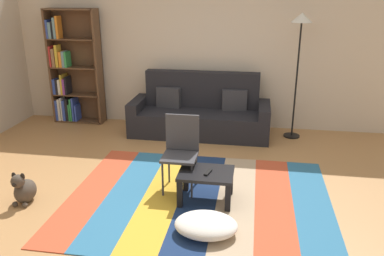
% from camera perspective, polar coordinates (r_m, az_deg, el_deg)
% --- Properties ---
extents(ground_plane, '(14.00, 14.00, 0.00)m').
position_cam_1_polar(ground_plane, '(4.83, -1.73, -8.94)').
color(ground_plane, '#B27F4C').
extents(back_wall, '(6.80, 0.10, 2.70)m').
position_cam_1_polar(back_wall, '(6.83, 2.29, 11.48)').
color(back_wall, beige).
rests_on(back_wall, ground_plane).
extents(rug, '(2.99, 2.40, 0.01)m').
position_cam_1_polar(rug, '(4.64, 0.96, -10.11)').
color(rug, '#C64C2D').
rests_on(rug, ground_plane).
extents(couch, '(2.26, 0.80, 1.00)m').
position_cam_1_polar(couch, '(6.55, 1.18, 2.04)').
color(couch, black).
rests_on(couch, ground_plane).
extents(bookshelf, '(0.90, 0.28, 1.98)m').
position_cam_1_polar(bookshelf, '(7.37, -17.12, 7.64)').
color(bookshelf, brown).
rests_on(bookshelf, ground_plane).
extents(coffee_table, '(0.61, 0.47, 0.35)m').
position_cam_1_polar(coffee_table, '(4.48, 2.04, -7.15)').
color(coffee_table, black).
rests_on(coffee_table, rug).
extents(pouf, '(0.63, 0.48, 0.18)m').
position_cam_1_polar(pouf, '(4.00, 2.03, -13.79)').
color(pouf, white).
rests_on(pouf, rug).
extents(dog, '(0.22, 0.35, 0.40)m').
position_cam_1_polar(dog, '(4.89, -23.04, -8.13)').
color(dog, '#473D33').
rests_on(dog, ground_plane).
extents(standing_lamp, '(0.32, 0.32, 1.96)m').
position_cam_1_polar(standing_lamp, '(6.34, 15.35, 12.80)').
color(standing_lamp, black).
rests_on(standing_lamp, ground_plane).
extents(tv_remote, '(0.08, 0.16, 0.02)m').
position_cam_1_polar(tv_remote, '(4.41, 2.31, -6.41)').
color(tv_remote, black).
rests_on(tv_remote, coffee_table).
extents(folding_chair, '(0.40, 0.40, 0.90)m').
position_cam_1_polar(folding_chair, '(4.68, -1.60, -2.67)').
color(folding_chair, '#38383D').
rests_on(folding_chair, ground_plane).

